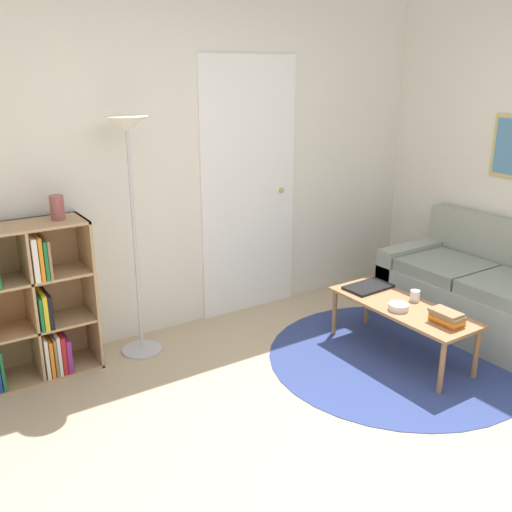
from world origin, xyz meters
The scene contains 12 objects.
ground_plane centered at (0.00, 0.00, 0.00)m, with size 14.00×14.00×0.00m, color tan.
wall_back centered at (0.03, 2.27, 1.29)m, with size 7.58×0.11×2.60m.
wall_right centered at (2.31, 1.12, 1.30)m, with size 0.08×5.25×2.60m.
rug centered at (0.97, 0.88, 0.00)m, with size 1.83×1.83×0.01m.
floor_lamp centered at (-0.52, 1.98, 1.37)m, with size 0.29×0.29×1.69m.
couch centered at (1.93, 0.86, 0.28)m, with size 0.80×1.52×0.84m.
coffee_table centered at (1.02, 0.90, 0.35)m, with size 0.43×1.11×0.39m.
laptop centered at (1.05, 1.28, 0.40)m, with size 0.37×0.24×0.02m.
bowl centered at (0.94, 0.86, 0.41)m, with size 0.14×0.14×0.04m.
book_stack_on_table centered at (1.03, 0.53, 0.43)m, with size 0.14×0.22×0.09m.
cup centered at (1.16, 0.92, 0.43)m, with size 0.07×0.07×0.08m.
vase_on_shelf centered at (-1.00, 2.06, 1.13)m, with size 0.09×0.09×0.16m.
Camera 1 is at (-1.90, -1.65, 1.98)m, focal length 40.00 mm.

